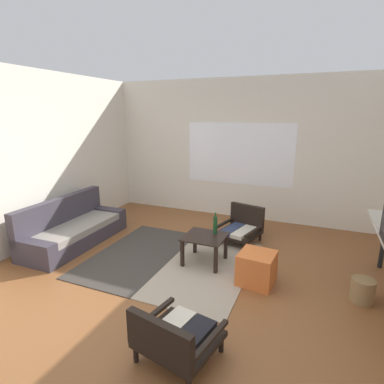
{
  "coord_description": "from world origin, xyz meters",
  "views": [
    {
      "loc": [
        1.44,
        -2.8,
        2.03
      ],
      "look_at": [
        -0.18,
        1.08,
        0.95
      ],
      "focal_mm": 28.45,
      "sensor_mm": 36.0,
      "label": 1
    }
  ],
  "objects_px": {
    "wicker_basket": "(362,290)",
    "coffee_table": "(205,241)",
    "ottoman_orange": "(257,268)",
    "armchair_by_window": "(241,227)",
    "glass_bottle": "(215,225)",
    "armchair_striped_foreground": "(174,337)",
    "couch": "(73,230)"
  },
  "relations": [
    {
      "from": "coffee_table",
      "to": "wicker_basket",
      "type": "height_order",
      "value": "coffee_table"
    },
    {
      "from": "wicker_basket",
      "to": "ottoman_orange",
      "type": "bearing_deg",
      "value": -176.31
    },
    {
      "from": "coffee_table",
      "to": "glass_bottle",
      "type": "relative_size",
      "value": 1.84
    },
    {
      "from": "armchair_by_window",
      "to": "armchair_striped_foreground",
      "type": "xyz_separation_m",
      "value": [
        0.11,
        -2.72,
        0.01
      ]
    },
    {
      "from": "couch",
      "to": "ottoman_orange",
      "type": "distance_m",
      "value": 2.97
    },
    {
      "from": "ottoman_orange",
      "to": "wicker_basket",
      "type": "xyz_separation_m",
      "value": [
        1.16,
        0.08,
        -0.07
      ]
    },
    {
      "from": "wicker_basket",
      "to": "armchair_by_window",
      "type": "bearing_deg",
      "value": 145.42
    },
    {
      "from": "glass_bottle",
      "to": "couch",
      "type": "bearing_deg",
      "value": -171.73
    },
    {
      "from": "couch",
      "to": "glass_bottle",
      "type": "bearing_deg",
      "value": 8.27
    },
    {
      "from": "wicker_basket",
      "to": "couch",
      "type": "bearing_deg",
      "value": -179.86
    },
    {
      "from": "armchair_by_window",
      "to": "wicker_basket",
      "type": "xyz_separation_m",
      "value": [
        1.65,
        -1.14,
        -0.1
      ]
    },
    {
      "from": "glass_bottle",
      "to": "wicker_basket",
      "type": "relative_size",
      "value": 1.13
    },
    {
      "from": "armchair_by_window",
      "to": "glass_bottle",
      "type": "height_order",
      "value": "glass_bottle"
    },
    {
      "from": "ottoman_orange",
      "to": "couch",
      "type": "bearing_deg",
      "value": 178.74
    },
    {
      "from": "glass_bottle",
      "to": "wicker_basket",
      "type": "xyz_separation_m",
      "value": [
        1.84,
        -0.32,
        -0.4
      ]
    },
    {
      "from": "ottoman_orange",
      "to": "armchair_by_window",
      "type": "bearing_deg",
      "value": 112.06
    },
    {
      "from": "ottoman_orange",
      "to": "glass_bottle",
      "type": "xyz_separation_m",
      "value": [
        -0.67,
        0.4,
        0.33
      ]
    },
    {
      "from": "couch",
      "to": "wicker_basket",
      "type": "relative_size",
      "value": 6.73
    },
    {
      "from": "armchair_by_window",
      "to": "armchair_striped_foreground",
      "type": "distance_m",
      "value": 2.72
    },
    {
      "from": "ottoman_orange",
      "to": "glass_bottle",
      "type": "relative_size",
      "value": 1.38
    },
    {
      "from": "couch",
      "to": "wicker_basket",
      "type": "height_order",
      "value": "couch"
    },
    {
      "from": "wicker_basket",
      "to": "coffee_table",
      "type": "bearing_deg",
      "value": 174.86
    },
    {
      "from": "wicker_basket",
      "to": "armchair_striped_foreground",
      "type": "bearing_deg",
      "value": -134.45
    },
    {
      "from": "coffee_table",
      "to": "armchair_by_window",
      "type": "bearing_deg",
      "value": 73.8
    },
    {
      "from": "ottoman_orange",
      "to": "wicker_basket",
      "type": "distance_m",
      "value": 1.17
    },
    {
      "from": "armchair_striped_foreground",
      "to": "couch",
      "type": "bearing_deg",
      "value": 148.71
    },
    {
      "from": "coffee_table",
      "to": "couch",
      "type": "bearing_deg",
      "value": -175.21
    },
    {
      "from": "armchair_by_window",
      "to": "wicker_basket",
      "type": "relative_size",
      "value": 2.79
    },
    {
      "from": "couch",
      "to": "armchair_striped_foreground",
      "type": "xyz_separation_m",
      "value": [
        2.58,
        -1.57,
        0.02
      ]
    },
    {
      "from": "armchair_striped_foreground",
      "to": "wicker_basket",
      "type": "height_order",
      "value": "armchair_striped_foreground"
    },
    {
      "from": "armchair_striped_foreground",
      "to": "ottoman_orange",
      "type": "distance_m",
      "value": 1.55
    },
    {
      "from": "couch",
      "to": "ottoman_orange",
      "type": "height_order",
      "value": "couch"
    }
  ]
}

